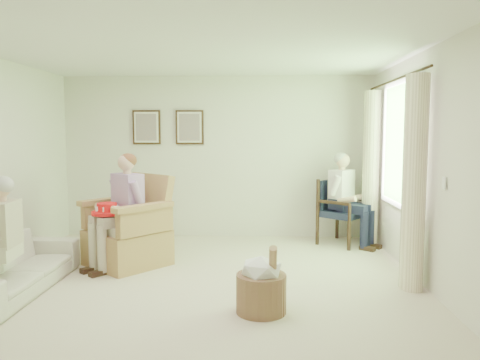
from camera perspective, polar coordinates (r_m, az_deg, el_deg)
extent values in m
plane|color=beige|center=(5.15, -5.46, -13.43)|extent=(5.50, 5.50, 0.00)
cube|color=silver|center=(7.60, -2.73, 2.82)|extent=(5.00, 0.04, 2.60)
cube|color=silver|center=(2.21, -15.57, -4.60)|extent=(5.00, 0.04, 2.60)
cube|color=silver|center=(5.16, 23.06, 0.98)|extent=(0.04, 5.50, 2.60)
cube|color=white|center=(4.95, -5.76, 16.35)|extent=(5.00, 5.50, 0.02)
cube|color=#2D6B23|center=(6.28, 19.04, 4.18)|extent=(0.02, 1.40, 1.50)
cube|color=white|center=(6.31, 19.18, 11.28)|extent=(0.04, 1.52, 0.06)
cube|color=white|center=(6.34, 18.72, -2.88)|extent=(0.04, 1.52, 0.06)
cylinder|color=#382114|center=(6.28, 18.39, 11.51)|extent=(0.03, 2.50, 0.03)
cylinder|color=#FFEFC7|center=(5.33, 20.46, -0.41)|extent=(0.34, 0.34, 2.30)
cylinder|color=#FFEFC7|center=(7.21, 15.64, 1.26)|extent=(0.34, 0.34, 2.30)
cube|color=#382114|center=(7.75, -11.32, 6.32)|extent=(0.45, 0.03, 0.55)
cube|color=silver|center=(7.73, -11.35, 6.32)|extent=(0.39, 0.01, 0.49)
cube|color=tan|center=(7.72, -11.37, 6.32)|extent=(0.33, 0.01, 0.43)
cube|color=#382114|center=(7.62, -6.16, 6.41)|extent=(0.45, 0.03, 0.55)
cube|color=silver|center=(7.60, -6.19, 6.41)|extent=(0.39, 0.01, 0.49)
cube|color=tan|center=(7.59, -6.19, 6.41)|extent=(0.33, 0.01, 0.43)
cube|color=tan|center=(6.22, -13.55, -8.01)|extent=(0.86, 0.84, 0.45)
cube|color=beige|center=(6.13, -13.70, -5.53)|extent=(0.67, 0.65, 0.11)
cube|color=tan|center=(6.45, -12.81, -2.15)|extent=(0.80, 0.24, 0.68)
cube|color=tan|center=(6.26, -17.16, -4.29)|extent=(0.11, 0.77, 0.32)
cube|color=tan|center=(6.04, -10.00, -4.48)|extent=(0.11, 0.77, 0.32)
cylinder|color=black|center=(7.02, 10.46, -6.49)|extent=(0.05, 0.05, 0.42)
cylinder|color=black|center=(7.13, 15.08, -6.41)|extent=(0.05, 0.05, 0.42)
cylinder|color=black|center=(7.54, 9.89, -5.63)|extent=(0.05, 0.05, 0.42)
cylinder|color=black|center=(7.64, 14.19, -5.57)|extent=(0.05, 0.05, 0.42)
cube|color=#1A1F3A|center=(7.28, 12.45, -4.02)|extent=(0.56, 0.54, 0.10)
cube|color=#1A1F3A|center=(7.49, 12.15, -1.73)|extent=(0.52, 0.07, 0.48)
imported|color=beige|center=(5.58, -26.20, -9.49)|extent=(1.91, 0.75, 0.56)
cube|color=#BFAF9A|center=(6.10, -13.74, -4.03)|extent=(0.40, 0.26, 0.16)
cube|color=#BC8FCB|center=(6.08, -13.75, -1.39)|extent=(0.39, 0.24, 0.46)
sphere|color=#DDAD8E|center=(6.03, -13.86, 2.08)|extent=(0.21, 0.21, 0.21)
ellipsoid|color=brown|center=(6.06, -13.80, 2.34)|extent=(0.22, 0.22, 0.18)
cube|color=#BFAF9A|center=(5.93, -15.25, -4.83)|extent=(0.14, 0.44, 0.13)
cube|color=#BFAF9A|center=(5.87, -13.38, -4.89)|extent=(0.14, 0.44, 0.13)
cylinder|color=#BFAF9A|center=(5.81, -15.77, -8.15)|extent=(0.12, 0.12, 0.57)
cylinder|color=#BFAF9A|center=(5.75, -13.86, -8.24)|extent=(0.12, 0.12, 0.57)
cube|color=#181B36|center=(7.26, 12.48, -2.79)|extent=(0.40, 0.26, 0.16)
cube|color=white|center=(7.24, 12.50, -0.57)|extent=(0.39, 0.24, 0.46)
sphere|color=#DDAD8E|center=(7.20, 12.58, 2.35)|extent=(0.21, 0.21, 0.21)
ellipsoid|color=#B7B2AD|center=(7.22, 12.55, 2.56)|extent=(0.22, 0.22, 0.18)
cube|color=#181B36|center=(7.03, 11.98, -3.46)|extent=(0.14, 0.44, 0.13)
cube|color=#181B36|center=(7.07, 13.58, -3.45)|extent=(0.14, 0.44, 0.13)
cylinder|color=#181B36|center=(6.89, 12.21, -6.05)|extent=(0.12, 0.12, 0.53)
cylinder|color=#181B36|center=(6.93, 13.85, -6.03)|extent=(0.12, 0.12, 0.53)
cube|color=beige|center=(5.39, -27.10, -7.67)|extent=(0.42, 0.26, 0.16)
cube|color=#BBAE91|center=(5.35, -27.13, -4.70)|extent=(0.41, 0.24, 0.46)
ellipsoid|color=#B7B2AD|center=(5.31, -27.25, -0.48)|extent=(0.22, 0.22, 0.18)
cylinder|color=red|center=(5.93, -15.90, -3.86)|extent=(0.37, 0.37, 0.04)
cylinder|color=red|center=(5.93, -15.91, -3.29)|extent=(0.24, 0.24, 0.12)
cube|color=white|center=(5.89, -14.76, -3.32)|extent=(0.04, 0.01, 0.05)
cube|color=white|center=(5.98, -14.85, -3.18)|extent=(0.04, 0.04, 0.05)
cube|color=white|center=(6.04, -15.54, -3.11)|extent=(0.01, 0.04, 0.05)
cube|color=white|center=(6.04, -16.45, -3.14)|extent=(0.04, 0.04, 0.05)
cube|color=white|center=(5.97, -17.05, -3.26)|extent=(0.04, 0.01, 0.05)
cube|color=white|center=(5.87, -17.00, -3.40)|extent=(0.04, 0.04, 0.05)
cube|color=white|center=(5.81, -16.30, -3.48)|extent=(0.01, 0.04, 0.05)
cube|color=white|center=(5.82, -15.36, -3.44)|extent=(0.04, 0.04, 0.05)
cylinder|color=tan|center=(4.53, 2.60, -13.64)|extent=(0.62, 0.62, 0.37)
ellipsoid|color=white|center=(4.46, 2.61, -10.77)|extent=(0.42, 0.42, 0.25)
cylinder|color=#A57F56|center=(4.41, 4.01, -10.96)|extent=(0.19, 0.34, 0.55)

